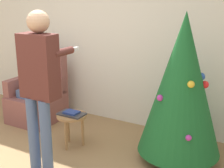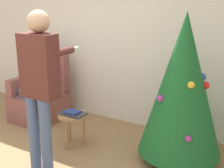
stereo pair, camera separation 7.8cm
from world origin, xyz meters
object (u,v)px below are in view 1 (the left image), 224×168
person_seated (36,78)px  christmas_tree (182,85)px  side_stool (72,120)px  person_standing (39,79)px  armchair (39,98)px

person_seated → christmas_tree: bearing=-2.6°
christmas_tree → side_stool: 1.46m
christmas_tree → person_seated: size_ratio=1.42×
person_seated → person_standing: bearing=-45.0°
armchair → person_seated: size_ratio=0.81×
side_stool → person_seated: bearing=155.8°
armchair → side_stool: 1.10m
armchair → person_seated: bearing=-90.0°
christmas_tree → person_standing: size_ratio=0.99×
christmas_tree → person_seated: 2.31m
person_seated → person_standing: 1.53m
christmas_tree → armchair: bearing=176.6°
person_standing → side_stool: 0.93m
person_seated → person_standing: (1.05, -1.05, 0.39)m
armchair → side_stool: size_ratio=2.31×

